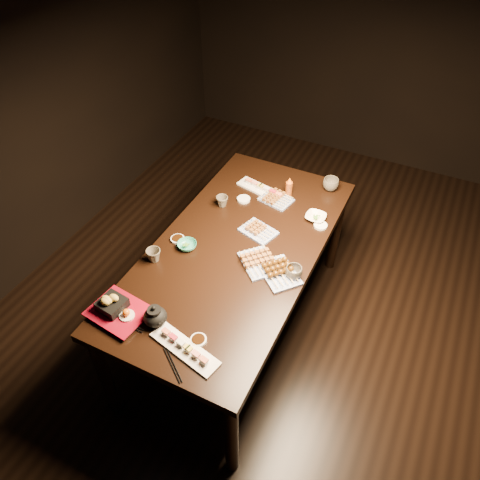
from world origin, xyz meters
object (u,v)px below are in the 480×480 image
at_px(yakitori_plate_center, 258,229).
at_px(yakitori_plate_right, 259,260).
at_px(dining_table, 237,290).
at_px(teacup_far_right, 331,184).
at_px(sushi_platter_near, 185,347).
at_px(teacup_mid_right, 294,272).
at_px(yakitori_plate_left, 276,197).
at_px(sushi_platter_far, 263,189).
at_px(edamame_bowl_cream, 316,217).
at_px(teacup_far_left, 222,201).
at_px(condiment_bottle, 289,187).
at_px(edamame_bowl_green, 187,245).
at_px(tempura_tray, 118,307).
at_px(teacup_near_left, 154,255).
at_px(teapot, 155,315).

bearing_deg(yakitori_plate_center, yakitori_plate_right, -48.43).
distance_m(dining_table, teacup_far_right, 0.94).
bearing_deg(sushi_platter_near, teacup_mid_right, 79.49).
xyz_separation_m(yakitori_plate_left, teacup_mid_right, (0.34, -0.58, 0.01)).
distance_m(teacup_mid_right, teacup_far_right, 0.85).
height_order(sushi_platter_far, edamame_bowl_cream, sushi_platter_far).
xyz_separation_m(sushi_platter_near, yakitori_plate_center, (-0.03, 0.90, 0.00)).
relative_size(sushi_platter_near, teacup_far_left, 4.92).
bearing_deg(yakitori_plate_left, condiment_bottle, 72.70).
bearing_deg(sushi_platter_far, edamame_bowl_green, 88.20).
distance_m(sushi_platter_near, edamame_bowl_cream, 1.19).
height_order(sushi_platter_near, condiment_bottle, condiment_bottle).
bearing_deg(edamame_bowl_green, tempura_tray, -96.03).
bearing_deg(edamame_bowl_cream, tempura_tray, -119.50).
xyz_separation_m(yakitori_plate_right, tempura_tray, (-0.49, -0.63, 0.02)).
distance_m(yakitori_plate_right, teacup_near_left, 0.59).
distance_m(yakitori_plate_right, teapot, 0.66).
bearing_deg(yakitori_plate_center, teacup_far_right, 84.26).
bearing_deg(sushi_platter_far, tempura_tray, 92.02).
xyz_separation_m(sushi_platter_far, teacup_near_left, (-0.29, -0.85, 0.02)).
bearing_deg(yakitori_plate_left, sushi_platter_near, -74.88).
bearing_deg(teacup_far_right, sushi_platter_near, -98.33).
distance_m(dining_table, condiment_bottle, 0.75).
xyz_separation_m(yakitori_plate_right, teacup_far_left, (-0.42, 0.37, 0.01)).
height_order(sushi_platter_near, edamame_bowl_green, sushi_platter_near).
height_order(edamame_bowl_green, tempura_tray, tempura_tray).
xyz_separation_m(yakitori_plate_right, edamame_bowl_cream, (0.16, 0.51, -0.01)).
relative_size(sushi_platter_far, yakitori_plate_center, 1.82).
relative_size(edamame_bowl_cream, teacup_mid_right, 1.35).
distance_m(edamame_bowl_green, teacup_far_right, 1.07).
relative_size(dining_table, yakitori_plate_left, 9.06).
height_order(yakitori_plate_center, teacup_far_left, teacup_far_left).
relative_size(tempura_tray, teacup_far_left, 3.78).
xyz_separation_m(teapot, condiment_bottle, (0.21, 1.25, 0.01)).
distance_m(sushi_platter_near, teacup_mid_right, 0.72).
relative_size(teacup_near_left, teacup_far_right, 0.79).
relative_size(teacup_mid_right, teacup_far_right, 0.88).
distance_m(teacup_mid_right, teapot, 0.77).
relative_size(sushi_platter_far, tempura_tray, 1.31).
height_order(sushi_platter_near, yakitori_plate_center, yakitori_plate_center).
height_order(yakitori_plate_left, teacup_near_left, teacup_near_left).
bearing_deg(dining_table, sushi_platter_near, -70.18).
bearing_deg(yakitori_plate_center, condiment_bottle, 103.44).
bearing_deg(yakitori_plate_center, yakitori_plate_left, 111.24).
bearing_deg(teacup_far_left, edamame_bowl_cream, 13.39).
relative_size(yakitori_plate_center, edamame_bowl_green, 1.85).
bearing_deg(teacup_far_right, condiment_bottle, -141.06).
bearing_deg(sushi_platter_near, teapot, 173.58).
distance_m(yakitori_plate_right, teacup_mid_right, 0.21).
distance_m(dining_table, teacup_mid_right, 0.56).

